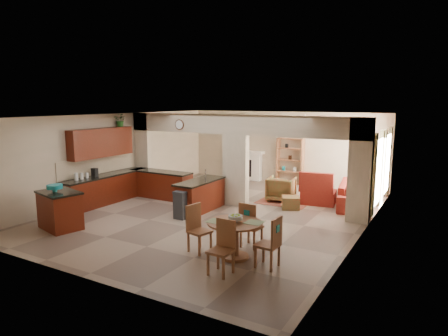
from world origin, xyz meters
The scene contains 39 objects.
floor centered at (0.00, 0.00, 0.00)m, with size 10.00×10.00×0.00m, color #87715D.
ceiling centered at (0.00, 0.00, 2.80)m, with size 10.00×10.00×0.00m, color white.
wall_back centered at (0.00, 5.00, 1.40)m, with size 8.00×8.00×0.00m, color beige.
wall_front centered at (0.00, -5.00, 1.40)m, with size 8.00×8.00×0.00m, color beige.
wall_left centered at (-4.00, 0.00, 1.40)m, with size 10.00×10.00×0.00m, color beige.
wall_right centered at (4.00, 0.00, 1.40)m, with size 10.00×10.00×0.00m, color beige.
partition_left_pier centered at (-3.70, 1.00, 1.40)m, with size 0.60×0.25×2.80m, color beige.
partition_center_pier centered at (0.00, 1.00, 1.10)m, with size 0.80×0.25×2.20m, color beige.
partition_right_pier centered at (3.70, 1.00, 1.40)m, with size 0.60×0.25×2.80m, color beige.
partition_header centered at (0.00, 1.00, 2.50)m, with size 8.00×0.25×0.60m, color beige.
kitchen_counter centered at (-3.26, -0.25, 0.46)m, with size 2.52×3.29×1.48m.
upper_cabinets centered at (-3.82, -0.80, 1.92)m, with size 0.35×2.40×0.90m, color #3A1506.
peninsula centered at (-0.60, -0.11, 0.46)m, with size 0.70×1.85×0.91m.
wall_clock centered at (-2.00, 0.85, 2.45)m, with size 0.34×0.34×0.03m, color #492818.
rug centered at (1.20, 2.10, 0.01)m, with size 1.60×1.30×0.01m, color brown.
fireplace centered at (-1.60, 4.83, 0.61)m, with size 1.60×0.35×1.20m.
shelving_unit centered at (0.35, 4.82, 0.90)m, with size 1.00×0.32×1.80m, color brown.
window_a centered at (3.97, 2.30, 1.20)m, with size 0.02×0.90×1.90m, color white.
window_b centered at (3.97, 4.00, 1.20)m, with size 0.02×0.90×1.90m, color white.
glazed_door centered at (3.97, 3.15, 1.05)m, with size 0.02×0.70×2.10m, color white.
drape_a_left centered at (3.93, 1.70, 1.20)m, with size 0.10×0.28×2.30m, color #3C2018.
drape_a_right centered at (3.93, 2.90, 1.20)m, with size 0.10×0.28×2.30m, color #3C2018.
drape_b_left centered at (3.93, 3.40, 1.20)m, with size 0.10×0.28×2.30m, color #3C2018.
drape_b_right centered at (3.93, 4.60, 1.20)m, with size 0.10×0.28×2.30m, color #3C2018.
ceiling_fan centered at (1.50, 3.00, 2.56)m, with size 1.00×1.00×0.10m, color white.
kitchen_island centered at (-2.75, -3.29, 0.48)m, with size 1.27×1.04×0.96m.
teal_bowl centered at (-2.82, -3.34, 1.05)m, with size 0.38×0.38×0.18m, color teal.
trash_can centered at (-0.60, -1.06, 0.36)m, with size 0.34×0.28×0.71m, color #29292B.
dining_table centered at (2.01, -2.79, 0.51)m, with size 1.14×1.14×0.77m.
fruit_bowl centered at (2.02, -2.78, 0.85)m, with size 0.30×0.30×0.16m, color #8ABD28.
sofa centered at (3.30, 2.76, 0.36)m, with size 0.97×2.49×0.73m, color maroon.
chaise centered at (2.21, 2.46, 0.21)m, with size 1.04×0.85×0.42m, color maroon.
armchair centered at (1.05, 2.18, 0.39)m, with size 0.84×0.86×0.78m, color #9B321C.
ottoman centered at (1.66, 1.42, 0.19)m, with size 0.51×0.51×0.37m, color #9B321C.
plant centered at (-3.82, 0.07, 2.59)m, with size 0.39×0.34×0.43m, color #144E16.
chair_north centered at (2.02, -2.12, 0.55)m, with size 0.45×0.45×1.02m.
chair_east centered at (2.87, -2.88, 0.55)m, with size 0.45×0.44×1.02m.
chair_south centered at (2.16, -3.53, 0.55)m, with size 0.44×0.44×1.02m.
chair_west centered at (1.11, -2.84, 0.55)m, with size 0.51×0.51×1.02m.
Camera 1 is at (5.72, -9.71, 3.22)m, focal length 32.00 mm.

